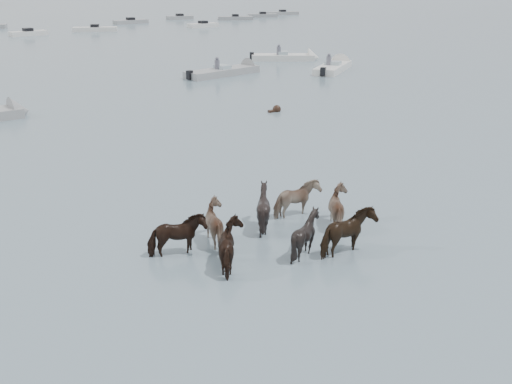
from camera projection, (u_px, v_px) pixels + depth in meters
ground at (300, 276)px, 13.92m from camera, size 400.00×400.00×0.00m
pony_herd at (275, 224)px, 15.52m from camera, size 6.16×3.69×1.33m
swimming_pony at (276, 110)px, 30.44m from camera, size 0.72×0.44×0.44m
motorboat_c at (231, 71)px, 41.77m from camera, size 6.52×3.08×1.92m
motorboat_d at (335, 66)px, 43.73m from camera, size 5.64×4.97×1.92m
motorboat_e at (292, 57)px, 48.47m from camera, size 5.71×4.14×1.92m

